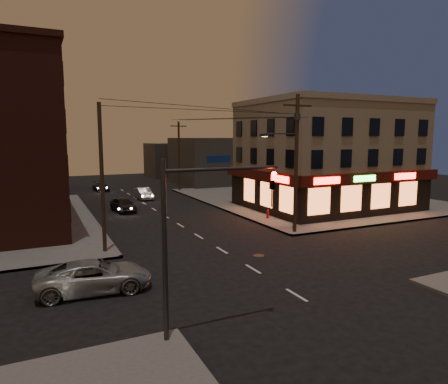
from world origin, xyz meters
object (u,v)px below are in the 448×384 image
suv_cross (94,276)px  sedan_mid (144,194)px  sedan_near (123,205)px  sedan_far (101,187)px  fire_hydrant (268,213)px

suv_cross → sedan_mid: (8.89, 26.53, -0.06)m
sedan_near → sedan_far: 16.45m
sedan_near → sedan_far: bearing=82.1°
sedan_near → fire_hydrant: sedan_near is taller
suv_cross → sedan_mid: size_ratio=1.29×
sedan_far → fire_hydrant: (10.27, -25.57, -0.04)m
sedan_near → sedan_mid: (3.70, 6.93, -0.04)m
suv_cross → fire_hydrant: (15.77, 10.47, -0.17)m
sedan_mid → fire_hydrant: size_ratio=5.45×
sedan_mid → fire_hydrant: bearing=-68.3°
sedan_mid → fire_hydrant: sedan_mid is taller
sedan_mid → fire_hydrant: 17.47m
sedan_near → sedan_far: size_ratio=1.01×
suv_cross → sedan_mid: bearing=-13.5°
sedan_far → sedan_mid: bearing=-73.3°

